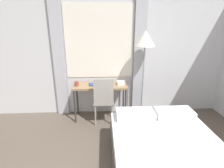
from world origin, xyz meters
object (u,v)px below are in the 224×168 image
Objects in this scene: telephone at (121,83)px; mug at (77,84)px; desk_chair at (104,98)px; standing_lamp at (145,43)px; bed at (170,163)px; desk at (100,88)px; book at (94,84)px.

telephone is 0.91m from mug.
desk_chair is at bearing -148.21° from telephone.
desk_chair is 1.35m from standing_lamp.
mug is at bearing 160.36° from desk_chair.
desk_chair reaches higher than bed.
bed is at bearing -50.34° from mug.
desk is 1.13× the size of desk_chair.
desk_chair is at bearing -53.18° from book.
mug is at bearing -178.01° from telephone.
mug is (-0.54, 0.19, 0.25)m from desk_chair.
desk is 1.29m from standing_lamp.
telephone is at bearing 176.49° from standing_lamp.
desk_chair is at bearing -73.11° from desk.
standing_lamp reaches higher than desk_chair.
book is (-1.01, 1.71, 0.51)m from bed.
book is (-0.11, 0.01, 0.09)m from desk.
bed is (0.90, -1.70, -0.42)m from desk.
desk_chair is 0.53× the size of standing_lamp.
telephone is 0.66× the size of book.
desk_chair reaches higher than book.
desk is at bearing 178.74° from telephone.
mug is at bearing -175.05° from desk.
desk is 0.27m from desk_chair.
book is at bearing 8.55° from mug.
mug is at bearing -179.85° from standing_lamp.
book is (-0.18, 0.25, 0.21)m from desk_chair.
bed is 19.96× the size of mug.
desk is at bearing -6.56° from book.
desk_chair is (0.07, -0.23, -0.12)m from desk.
desk_chair is 1.71m from bed.
standing_lamp is at bearing 13.40° from desk_chair.
book reaches higher than desk.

